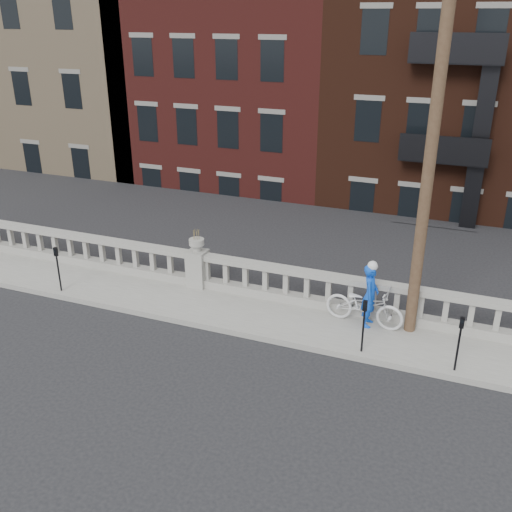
{
  "coord_description": "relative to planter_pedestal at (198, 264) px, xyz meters",
  "views": [
    {
      "loc": [
        7.18,
        -9.62,
        7.63
      ],
      "look_at": [
        2.14,
        3.2,
        1.72
      ],
      "focal_mm": 40.0,
      "sensor_mm": 36.0,
      "label": 1
    }
  ],
  "objects": [
    {
      "name": "sidewalk",
      "position": [
        0.0,
        -0.95,
        -0.76
      ],
      "size": [
        32.0,
        2.2,
        0.15
      ],
      "primitive_type": "cube",
      "color": "gray",
      "rests_on": "ground"
    },
    {
      "name": "bicycle",
      "position": [
        5.03,
        -0.47,
        -0.14
      ],
      "size": [
        2.12,
        0.94,
        1.08
      ],
      "primitive_type": "imported",
      "rotation": [
        0.0,
        0.0,
        1.46
      ],
      "color": "silver",
      "rests_on": "sidewalk"
    },
    {
      "name": "cyclist",
      "position": [
        5.15,
        -0.48,
        0.16
      ],
      "size": [
        0.42,
        0.62,
        1.69
      ],
      "primitive_type": "imported",
      "rotation": [
        0.0,
        0.0,
        1.59
      ],
      "color": "blue",
      "rests_on": "sidewalk"
    },
    {
      "name": "balustrade",
      "position": [
        0.0,
        0.0,
        -0.19
      ],
      "size": [
        28.0,
        0.34,
        1.03
      ],
      "color": "gray",
      "rests_on": "sidewalk"
    },
    {
      "name": "planter_pedestal",
      "position": [
        0.0,
        0.0,
        0.0
      ],
      "size": [
        0.55,
        0.55,
        1.76
      ],
      "color": "gray",
      "rests_on": "sidewalk"
    },
    {
      "name": "ground",
      "position": [
        0.0,
        -3.95,
        -0.83
      ],
      "size": [
        120.0,
        120.0,
        0.0
      ],
      "primitive_type": "plane",
      "color": "black",
      "rests_on": "ground"
    },
    {
      "name": "parking_meter_c",
      "position": [
        -3.56,
        -1.8,
        0.17
      ],
      "size": [
        0.1,
        0.09,
        1.36
      ],
      "color": "black",
      "rests_on": "sidewalk"
    },
    {
      "name": "lower_level",
      "position": [
        0.56,
        19.09,
        1.8
      ],
      "size": [
        80.0,
        44.0,
        20.8
      ],
      "color": "#605E59",
      "rests_on": "ground"
    },
    {
      "name": "parking_meter_d",
      "position": [
        5.27,
        -1.8,
        0.17
      ],
      "size": [
        0.1,
        0.09,
        1.36
      ],
      "color": "black",
      "rests_on": "sidewalk"
    },
    {
      "name": "parking_meter_e",
      "position": [
        7.4,
        -1.8,
        0.17
      ],
      "size": [
        0.1,
        0.09,
        1.36
      ],
      "color": "black",
      "rests_on": "sidewalk"
    },
    {
      "name": "utility_pole",
      "position": [
        6.2,
        -0.35,
        4.41
      ],
      "size": [
        1.6,
        0.28,
        10.0
      ],
      "color": "#422D1E",
      "rests_on": "sidewalk"
    }
  ]
}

